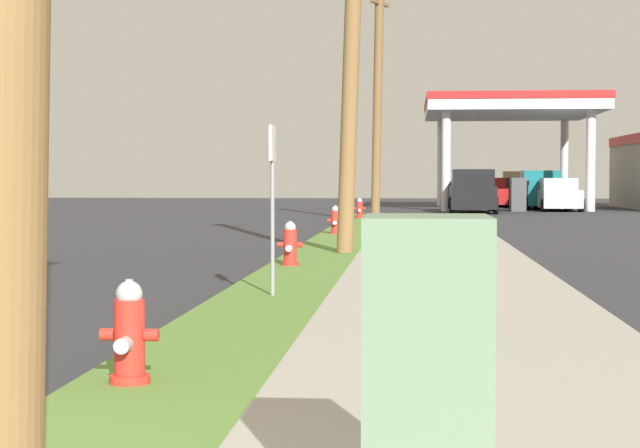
{
  "coord_description": "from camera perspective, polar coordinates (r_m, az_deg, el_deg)",
  "views": [
    {
      "loc": [
        2.44,
        -3.78,
        1.59
      ],
      "look_at": [
        0.83,
        15.08,
        0.77
      ],
      "focal_mm": 60.2,
      "sensor_mm": 36.0,
      "label": 1
    }
  ],
  "objects": [
    {
      "name": "fire_hydrant_nearest",
      "position": [
        7.81,
        -10.1,
        -5.98
      ],
      "size": [
        0.42,
        0.38,
        0.74
      ],
      "color": "red",
      "rests_on": "grass_verge"
    },
    {
      "name": "fire_hydrant_second",
      "position": [
        17.97,
        -1.6,
        -1.18
      ],
      "size": [
        0.42,
        0.38,
        0.74
      ],
      "color": "red",
      "rests_on": "grass_verge"
    },
    {
      "name": "fire_hydrant_third",
      "position": [
        28.13,
        0.82,
        0.14
      ],
      "size": [
        0.42,
        0.37,
        0.74
      ],
      "color": "red",
      "rests_on": "grass_verge"
    },
    {
      "name": "fire_hydrant_fourth",
      "position": [
        38.93,
        2.12,
        0.78
      ],
      "size": [
        0.42,
        0.38,
        0.74
      ],
      "color": "red",
      "rests_on": "grass_verge"
    },
    {
      "name": "utility_pole_midground",
      "position": [
        21.08,
        1.72,
        10.24
      ],
      "size": [
        1.23,
        0.88,
        8.48
      ],
      "color": "olive",
      "rests_on": "grass_verge"
    },
    {
      "name": "utility_pole_background",
      "position": [
        39.01,
        3.08,
        6.6
      ],
      "size": [
        0.68,
        1.33,
        8.39
      ],
      "color": "brown",
      "rests_on": "grass_verge"
    },
    {
      "name": "utility_cabinet",
      "position": [
        4.44,
        5.7,
        -8.63
      ],
      "size": [
        0.57,
        0.69,
        1.31
      ],
      "color": "slate",
      "rests_on": "sidewalk_slab"
    },
    {
      "name": "street_sign_post",
      "position": [
        13.35,
        -2.55,
        2.67
      ],
      "size": [
        0.05,
        0.36,
        2.12
      ],
      "color": "gray",
      "rests_on": "grass_verge"
    },
    {
      "name": "car_silver_by_near_pump",
      "position": [
        52.86,
        12.52,
        1.47
      ],
      "size": [
        1.97,
        4.51,
        1.57
      ],
      "color": "#BCBCC1",
      "rests_on": "ground"
    },
    {
      "name": "car_red_by_far_pump",
      "position": [
        59.55,
        9.09,
        1.6
      ],
      "size": [
        2.25,
        4.63,
        1.57
      ],
      "color": "red",
      "rests_on": "ground"
    },
    {
      "name": "truck_black_at_forecourt",
      "position": [
        49.46,
        8.09,
        1.66
      ],
      "size": [
        2.22,
        5.44,
        1.97
      ],
      "color": "black",
      "rests_on": "ground"
    },
    {
      "name": "truck_teal_on_apron",
      "position": [
        56.13,
        11.72,
        1.73
      ],
      "size": [
        2.14,
        5.41,
        1.97
      ],
      "color": "#197075",
      "rests_on": "ground"
    },
    {
      "name": "truck_tan_at_far_bay",
      "position": [
        63.1,
        10.54,
        1.81
      ],
      "size": [
        2.39,
        5.5,
        1.97
      ],
      "color": "tan",
      "rests_on": "ground"
    }
  ]
}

